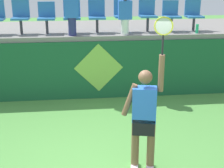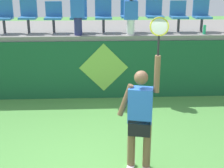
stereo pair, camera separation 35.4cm
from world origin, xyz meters
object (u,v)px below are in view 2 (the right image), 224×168
(spectator_1, at_px, (78,12))
(stadium_chair_3, at_px, (54,15))
(water_bottle, at_px, (204,30))
(stadium_chair_9, at_px, (202,13))
(stadium_chair_1, at_px, (4,14))
(tennis_player, at_px, (140,116))
(stadium_chair_5, at_px, (103,14))
(stadium_chair_8, at_px, (178,14))
(stadium_chair_2, at_px, (28,14))
(stadium_chair_6, at_px, (129,13))
(stadium_chair_7, at_px, (154,14))
(stadium_chair_4, at_px, (79,14))
(spectator_0, at_px, (131,13))

(spectator_1, bearing_deg, stadium_chair_3, 147.40)
(water_bottle, xyz_separation_m, stadium_chair_9, (0.04, 0.47, 0.36))
(stadium_chair_1, distance_m, stadium_chair_9, 5.26)
(tennis_player, relative_size, water_bottle, 10.77)
(stadium_chair_1, height_order, spectator_1, spectator_1)
(stadium_chair_5, height_order, stadium_chair_8, stadium_chair_5)
(water_bottle, relative_size, stadium_chair_1, 0.27)
(stadium_chair_8, bearing_deg, stadium_chair_1, 179.90)
(stadium_chair_2, xyz_separation_m, stadium_chair_6, (2.66, 0.00, 0.03))
(stadium_chair_8, xyz_separation_m, spectator_1, (-2.67, -0.42, 0.11))
(stadium_chair_3, distance_m, stadium_chair_8, 3.33)
(stadium_chair_3, height_order, stadium_chair_9, stadium_chair_9)
(stadium_chair_5, bearing_deg, stadium_chair_8, -0.17)
(water_bottle, height_order, spectator_1, spectator_1)
(stadium_chair_1, bearing_deg, stadium_chair_7, -0.12)
(tennis_player, xyz_separation_m, stadium_chair_9, (2.16, 4.03, 1.14))
(water_bottle, xyz_separation_m, stadium_chair_5, (-2.61, 0.47, 0.36))
(stadium_chair_1, height_order, stadium_chair_2, stadium_chair_1)
(stadium_chair_7, bearing_deg, stadium_chair_8, 0.03)
(stadium_chair_8, bearing_deg, stadium_chair_5, 179.83)
(stadium_chair_2, height_order, stadium_chair_4, stadium_chair_2)
(stadium_chair_6, bearing_deg, stadium_chair_2, -179.95)
(stadium_chair_1, bearing_deg, tennis_player, -52.43)
(stadium_chair_7, bearing_deg, stadium_chair_6, 179.34)
(stadium_chair_8, bearing_deg, stadium_chair_3, -179.99)
(stadium_chair_4, bearing_deg, stadium_chair_2, 179.97)
(spectator_0, bearing_deg, stadium_chair_4, 160.91)
(stadium_chair_4, relative_size, stadium_chair_6, 0.93)
(water_bottle, xyz_separation_m, stadium_chair_2, (-4.58, 0.47, 0.36))
(water_bottle, bearing_deg, tennis_player, -120.77)
(stadium_chair_1, relative_size, spectator_0, 0.84)
(stadium_chair_7, height_order, stadium_chair_8, stadium_chair_7)
(stadium_chair_6, height_order, stadium_chair_7, stadium_chair_6)
(stadium_chair_5, height_order, spectator_1, spectator_1)
(stadium_chair_5, xyz_separation_m, spectator_1, (-0.66, -0.43, 0.09))
(stadium_chair_2, bearing_deg, spectator_1, -17.98)
(stadium_chair_5, xyz_separation_m, spectator_0, (0.68, -0.46, 0.08))
(stadium_chair_2, height_order, spectator_0, spectator_0)
(stadium_chair_6, relative_size, spectator_0, 0.87)
(spectator_0, bearing_deg, stadium_chair_7, 34.00)
(stadium_chair_7, bearing_deg, spectator_1, -168.17)
(stadium_chair_3, bearing_deg, stadium_chair_8, 0.01)
(stadium_chair_5, bearing_deg, stadium_chair_6, 0.13)
(tennis_player, xyz_separation_m, water_bottle, (2.12, 3.55, 0.78))
(stadium_chair_1, height_order, stadium_chair_4, stadium_chair_1)
(spectator_1, bearing_deg, stadium_chair_9, 7.43)
(tennis_player, relative_size, stadium_chair_1, 2.90)
(stadium_chair_5, relative_size, stadium_chair_8, 1.07)
(tennis_player, distance_m, spectator_0, 3.77)
(stadium_chair_2, bearing_deg, tennis_player, -58.51)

